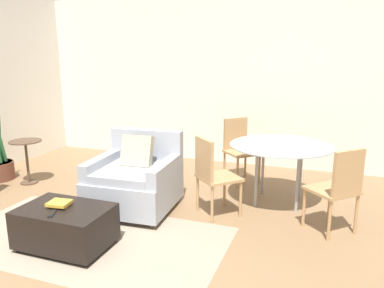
{
  "coord_description": "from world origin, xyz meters",
  "views": [
    {
      "loc": [
        1.94,
        -1.98,
        1.78
      ],
      "look_at": [
        0.47,
        2.07,
        0.75
      ],
      "focal_mm": 35.0,
      "sensor_mm": 36.0,
      "label": 1
    }
  ],
  "objects": [
    {
      "name": "tv_remote_primary",
      "position": [
        -0.29,
        0.51,
        0.4
      ],
      "size": [
        0.1,
        0.15,
        0.01
      ],
      "color": "black",
      "rests_on": "ottoman"
    },
    {
      "name": "armchair",
      "position": [
        -0.11,
        1.71,
        0.35
      ],
      "size": [
        0.97,
        0.98,
        0.88
      ],
      "color": "#999EA8",
      "rests_on": "ground_plane"
    },
    {
      "name": "side_table",
      "position": [
        -1.97,
        1.99,
        0.43
      ],
      "size": [
        0.43,
        0.43,
        0.62
      ],
      "color": "#4C3828",
      "rests_on": "ground_plane"
    },
    {
      "name": "area_rug",
      "position": [
        -0.19,
        0.86,
        0.0
      ],
      "size": [
        2.72,
        1.47,
        0.01
      ],
      "color": "gray",
      "rests_on": "ground_plane"
    },
    {
      "name": "ottoman",
      "position": [
        -0.28,
        0.66,
        0.22
      ],
      "size": [
        0.84,
        0.56,
        0.4
      ],
      "color": "black",
      "rests_on": "ground_plane"
    },
    {
      "name": "dining_table",
      "position": [
        1.45,
        2.48,
        0.66
      ],
      "size": [
        1.22,
        1.22,
        0.73
      ],
      "color": "#99A8AD",
      "rests_on": "ground_plane"
    },
    {
      "name": "wall_back",
      "position": [
        0.0,
        4.03,
        1.38
      ],
      "size": [
        12.0,
        0.06,
        2.75
      ],
      "color": "silver",
      "rests_on": "ground_plane"
    },
    {
      "name": "book_stack",
      "position": [
        -0.34,
        0.68,
        0.42
      ],
      "size": [
        0.21,
        0.19,
        0.05
      ],
      "color": "gold",
      "rests_on": "ottoman"
    },
    {
      "name": "dining_chair_far_left",
      "position": [
        0.8,
        3.14,
        0.52
      ],
      "size": [
        0.59,
        0.59,
        0.9
      ],
      "color": "tan",
      "rests_on": "ground_plane"
    },
    {
      "name": "dining_chair_near_left",
      "position": [
        0.8,
        1.83,
        0.52
      ],
      "size": [
        0.59,
        0.59,
        0.9
      ],
      "color": "tan",
      "rests_on": "ground_plane"
    },
    {
      "name": "dining_chair_near_right",
      "position": [
        2.11,
        1.83,
        0.52
      ],
      "size": [
        0.59,
        0.59,
        0.9
      ],
      "color": "tan",
      "rests_on": "ground_plane"
    }
  ]
}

